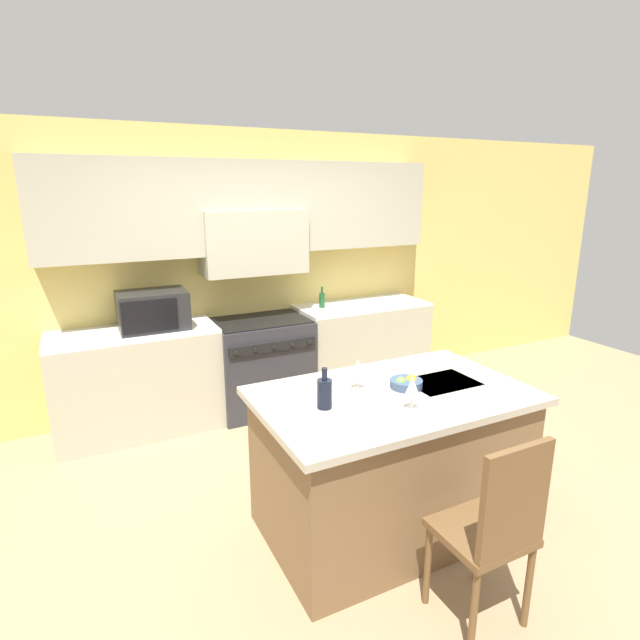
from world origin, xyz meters
TOP-DOWN VIEW (x-y plane):
  - ground_plane at (0.00, 0.00)m, footprint 10.00×10.00m
  - back_cabinetry at (0.00, 2.02)m, footprint 10.00×0.46m
  - back_counter at (-0.00, 1.77)m, footprint 3.74×0.62m
  - range_stove at (0.00, 1.75)m, footprint 0.92×0.70m
  - microwave at (-0.98, 1.77)m, footprint 0.58×0.42m
  - kitchen_island at (0.11, -0.34)m, footprint 1.67×1.03m
  - island_chair at (0.11, -1.22)m, footprint 0.42×0.40m
  - wine_bottle at (-0.37, -0.35)m, footprint 0.09×0.09m
  - wine_glass_near at (0.06, -0.59)m, footprint 0.08×0.08m
  - wine_glass_far at (-0.06, -0.20)m, footprint 0.08×0.08m
  - fruit_bowl at (0.22, -0.31)m, footprint 0.20×0.20m
  - oil_bottle_on_counter at (0.70, 1.82)m, footprint 0.06×0.06m

SIDE VIEW (x-z plane):
  - ground_plane at x=0.00m, z-range 0.00..0.00m
  - range_stove at x=0.00m, z-range 0.00..0.91m
  - back_counter at x=0.00m, z-range 0.00..0.95m
  - kitchen_island at x=0.11m, z-range 0.00..0.94m
  - island_chair at x=0.11m, z-range 0.06..1.12m
  - fruit_bowl at x=0.22m, z-range 0.93..1.01m
  - oil_bottle_on_counter at x=0.70m, z-range 0.92..1.14m
  - wine_bottle at x=-0.37m, z-range 0.91..1.15m
  - wine_glass_near at x=0.06m, z-range 0.98..1.17m
  - wine_glass_far at x=-0.06m, z-range 0.98..1.17m
  - microwave at x=-0.98m, z-range 0.95..1.28m
  - back_cabinetry at x=0.00m, z-range 0.25..2.95m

